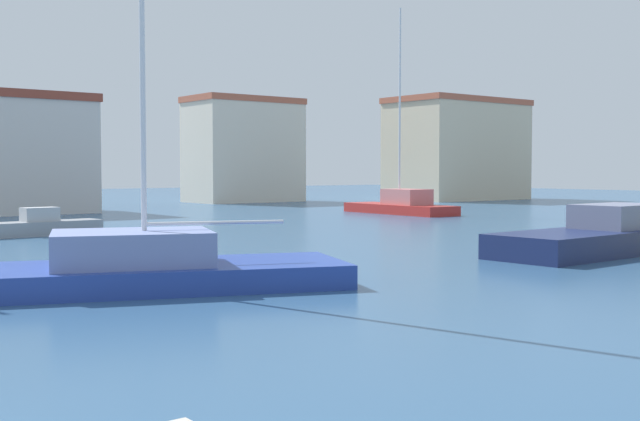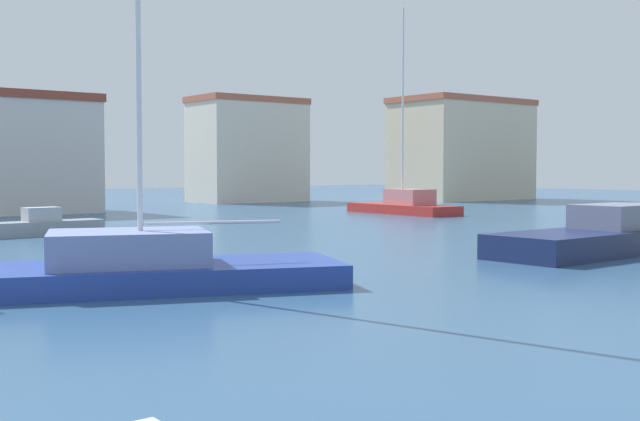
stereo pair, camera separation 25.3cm
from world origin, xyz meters
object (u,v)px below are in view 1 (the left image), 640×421
motorboat_navy_center_channel (603,236)px  sailboat_blue_outer_mooring (141,265)px  motorboat_grey_near_pier (42,226)px  sailboat_red_mid_harbor (401,204)px

motorboat_navy_center_channel → sailboat_blue_outer_mooring: bearing=172.5°
motorboat_grey_near_pier → sailboat_red_mid_harbor: 22.54m
sailboat_red_mid_harbor → motorboat_navy_center_channel: bearing=-117.8°
sailboat_red_mid_harbor → motorboat_navy_center_channel: size_ratio=1.43×
sailboat_blue_outer_mooring → sailboat_red_mid_harbor: (25.61, 18.32, 0.05)m
sailboat_red_mid_harbor → motorboat_navy_center_channel: (-10.71, -20.28, -0.04)m
motorboat_grey_near_pier → motorboat_navy_center_channel: bearing=-56.7°
motorboat_navy_center_channel → sailboat_red_mid_harbor: bearing=62.2°
sailboat_red_mid_harbor → motorboat_navy_center_channel: sailboat_red_mid_harbor is taller
motorboat_grey_near_pier → motorboat_navy_center_channel: size_ratio=0.56×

